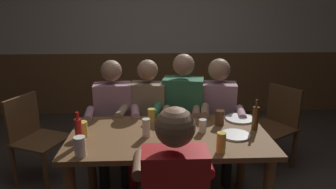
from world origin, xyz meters
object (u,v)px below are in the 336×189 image
object	(u,v)px
condiment_caddy	(170,116)
pint_glass_5	(221,143)
pint_glass_1	(82,129)
pint_glass_4	(220,118)
person_4	(174,186)
bottle_1	(255,118)
person_1	(147,114)
pint_glass_2	(152,115)
table_candle	(181,149)
chair_empty_near_right	(34,137)
bottle_0	(79,131)
person_0	(113,114)
pint_glass_6	(203,126)
pint_glass_3	(146,128)
plate_0	(240,119)
chair_empty_near_left	(275,124)
plate_1	(235,135)
person_3	(217,112)
dining_table	(169,146)
person_2	(182,109)
pint_glass_0	(80,147)

from	to	relation	value
condiment_caddy	pint_glass_5	distance (m)	0.75
pint_glass_1	pint_glass_4	bearing A→B (deg)	9.54
person_4	bottle_1	distance (m)	1.02
person_1	bottle_1	world-z (taller)	person_1
pint_glass_1	pint_glass_5	xyz separation A→B (m)	(1.04, -0.31, 0.01)
bottle_1	pint_glass_1	size ratio (longest dim) A/B	2.11
person_4	pint_glass_2	world-z (taller)	person_4
table_candle	pint_glass_2	world-z (taller)	pint_glass_2
table_candle	pint_glass_1	size ratio (longest dim) A/B	0.65
chair_empty_near_right	bottle_0	xyz separation A→B (m)	(0.64, -0.71, 0.36)
person_0	pint_glass_6	xyz separation A→B (m)	(0.81, -0.61, 0.12)
person_0	pint_glass_6	world-z (taller)	person_0
pint_glass_1	pint_glass_3	xyz separation A→B (m)	(0.50, -0.02, 0.01)
plate_0	pint_glass_3	size ratio (longest dim) A/B	1.73
plate_0	pint_glass_4	xyz separation A→B (m)	(-0.21, -0.12, 0.06)
chair_empty_near_right	chair_empty_near_left	distance (m)	2.52
plate_1	pint_glass_3	distance (m)	0.71
chair_empty_near_right	table_candle	world-z (taller)	chair_empty_near_right
person_3	pint_glass_5	size ratio (longest dim) A/B	8.08
table_candle	bottle_1	size ratio (longest dim) A/B	0.31
person_3	condiment_caddy	distance (m)	0.59
plate_0	person_0	bearing A→B (deg)	163.58
dining_table	bottle_1	bearing A→B (deg)	5.36
pint_glass_1	pint_glass_6	bearing A→B (deg)	2.87
condiment_caddy	plate_0	size ratio (longest dim) A/B	0.55
person_3	plate_1	world-z (taller)	person_3
person_2	pint_glass_3	world-z (taller)	person_2
plate_1	pint_glass_1	xyz separation A→B (m)	(-1.21, 0.05, 0.05)
condiment_caddy	person_1	bearing A→B (deg)	127.59
pint_glass_4	pint_glass_6	world-z (taller)	pint_glass_4
table_candle	pint_glass_5	distance (m)	0.29
person_0	table_candle	bearing A→B (deg)	115.66
person_2	person_3	bearing A→B (deg)	-171.56
pint_glass_1	person_2	bearing A→B (deg)	38.27
person_4	pint_glass_4	world-z (taller)	person_4
dining_table	pint_glass_1	bearing A→B (deg)	-178.83
person_3	pint_glass_1	distance (m)	1.39
plate_0	pint_glass_2	world-z (taller)	pint_glass_2
table_candle	pint_glass_6	distance (m)	0.43
condiment_caddy	pint_glass_3	world-z (taller)	pint_glass_3
bottle_0	bottle_1	xyz separation A→B (m)	(1.40, 0.23, -0.00)
person_1	condiment_caddy	bearing A→B (deg)	137.32
dining_table	pint_glass_6	bearing A→B (deg)	7.06
plate_1	pint_glass_6	xyz separation A→B (m)	(-0.25, 0.09, 0.05)
plate_0	person_1	bearing A→B (deg)	157.91
person_3	chair_empty_near_left	bearing A→B (deg)	-160.74
pint_glass_5	pint_glass_1	bearing A→B (deg)	163.14
bottle_1	pint_glass_0	size ratio (longest dim) A/B	1.80
person_1	pint_glass_2	xyz separation A→B (m)	(0.05, -0.35, 0.12)
dining_table	pint_glass_4	bearing A→B (deg)	21.49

